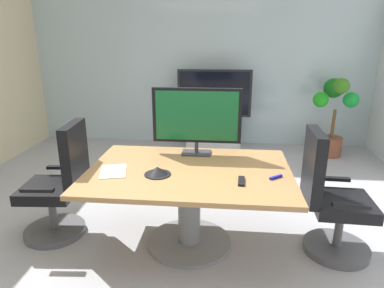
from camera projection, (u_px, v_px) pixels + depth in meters
The scene contains 12 objects.
ground_plane at pixel (176, 235), 3.24m from camera, with size 7.20×7.20×0.00m, color #99999E.
wall_back_glass_partition at pixel (201, 57), 5.73m from camera, with size 5.81×0.10×2.96m, color #9EB2B7.
conference_table at pixel (189, 190), 2.96m from camera, with size 1.73×1.19×0.73m.
office_chair_left at pixel (60, 190), 3.13m from camera, with size 0.61×0.59×1.09m.
office_chair_right at pixel (330, 204), 2.87m from camera, with size 0.60×0.58×1.09m.
tv_monitor at pixel (197, 117), 3.19m from camera, with size 0.84×0.18×0.64m.
wall_display_unit at pixel (214, 122), 5.68m from camera, with size 1.20×0.36×1.31m.
potted_plant at pixel (334, 111), 5.25m from camera, with size 0.69×0.71×1.25m.
conference_phone at pixel (157, 171), 2.78m from camera, with size 0.22×0.22×0.07m.
remote_control at pixel (241, 181), 2.65m from camera, with size 0.05×0.17×0.02m, color black.
whiteboard_marker at pixel (276, 177), 2.72m from camera, with size 0.13×0.02×0.02m, color #1919A5.
paper_notepad at pixel (113, 171), 2.85m from camera, with size 0.21×0.30×0.01m, color white.
Camera 1 is at (0.43, -2.79, 1.81)m, focal length 31.76 mm.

